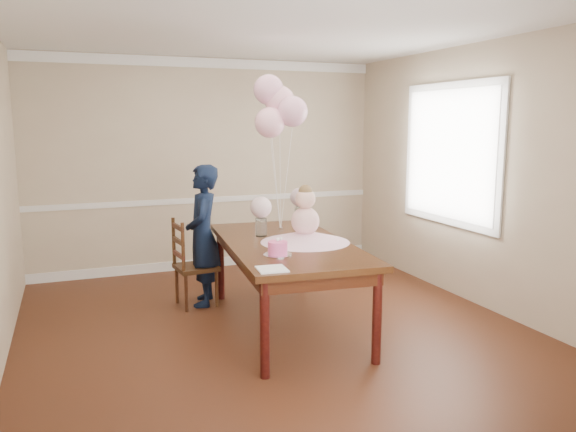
{
  "coord_description": "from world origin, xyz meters",
  "views": [
    {
      "loc": [
        -1.68,
        -4.61,
        1.9
      ],
      "look_at": [
        0.16,
        0.1,
        1.05
      ],
      "focal_mm": 35.0,
      "sensor_mm": 36.0,
      "label": 1
    }
  ],
  "objects_px": {
    "birthday_cake": "(278,248)",
    "woman": "(203,235)",
    "dining_chair_seat": "(196,267)",
    "dining_table_top": "(287,245)"
  },
  "relations": [
    {
      "from": "birthday_cake",
      "to": "woman",
      "type": "height_order",
      "value": "woman"
    },
    {
      "from": "dining_chair_seat",
      "to": "woman",
      "type": "relative_size",
      "value": 0.27
    },
    {
      "from": "birthday_cake",
      "to": "dining_chair_seat",
      "type": "relative_size",
      "value": 0.41
    },
    {
      "from": "dining_table_top",
      "to": "birthday_cake",
      "type": "distance_m",
      "value": 0.54
    },
    {
      "from": "dining_table_top",
      "to": "dining_chair_seat",
      "type": "height_order",
      "value": "dining_table_top"
    },
    {
      "from": "dining_table_top",
      "to": "birthday_cake",
      "type": "height_order",
      "value": "birthday_cake"
    },
    {
      "from": "dining_table_top",
      "to": "birthday_cake",
      "type": "relative_size",
      "value": 13.33
    },
    {
      "from": "birthday_cake",
      "to": "woman",
      "type": "xyz_separation_m",
      "value": [
        -0.31,
        1.41,
        -0.14
      ]
    },
    {
      "from": "dining_chair_seat",
      "to": "woman",
      "type": "bearing_deg",
      "value": 5.12
    },
    {
      "from": "dining_table_top",
      "to": "woman",
      "type": "relative_size",
      "value": 1.47
    }
  ]
}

